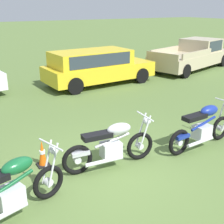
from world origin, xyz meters
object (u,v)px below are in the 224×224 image
object	(u,v)px
car_yellow	(95,65)
pickup_truck_beige	(194,54)
traffic_cone	(42,154)
motorcycle_green	(10,191)
motorcycle_silver	(111,145)
motorcycle_blue	(203,127)

from	to	relation	value
car_yellow	pickup_truck_beige	world-z (taller)	pickup_truck_beige
car_yellow	traffic_cone	distance (m)	6.81
motorcycle_green	motorcycle_silver	xyz separation A→B (m)	(2.14, 0.57, -0.01)
motorcycle_green	motorcycle_silver	size ratio (longest dim) A/B	0.99
motorcycle_blue	traffic_cone	world-z (taller)	motorcycle_blue
motorcycle_green	motorcycle_blue	bearing A→B (deg)	-12.45
car_yellow	motorcycle_green	bearing A→B (deg)	-129.40
pickup_truck_beige	traffic_cone	distance (m)	11.63
motorcycle_green	traffic_cone	xyz separation A→B (m)	(0.93, 1.32, -0.23)
traffic_cone	car_yellow	bearing A→B (deg)	52.98
car_yellow	pickup_truck_beige	xyz separation A→B (m)	(5.99, 0.38, -0.08)
motorcycle_blue	pickup_truck_beige	world-z (taller)	pickup_truck_beige
motorcycle_blue	pickup_truck_beige	distance (m)	9.49
motorcycle_green	motorcycle_silver	world-z (taller)	same
motorcycle_green	pickup_truck_beige	xyz separation A→B (m)	(11.00, 7.12, 0.27)
motorcycle_silver	motorcycle_blue	bearing A→B (deg)	-2.24
traffic_cone	motorcycle_blue	bearing A→B (deg)	-16.61
motorcycle_silver	pickup_truck_beige	xyz separation A→B (m)	(8.86, 6.54, 0.28)
motorcycle_silver	car_yellow	bearing A→B (deg)	70.18
motorcycle_silver	car_yellow	world-z (taller)	car_yellow
car_yellow	pickup_truck_beige	size ratio (longest dim) A/B	0.83
motorcycle_blue	motorcycle_green	bearing A→B (deg)	-179.89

